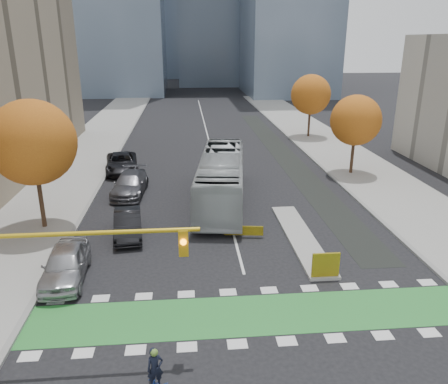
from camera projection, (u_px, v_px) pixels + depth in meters
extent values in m
plane|color=black|center=(260.00, 336.00, 17.82)|extent=(300.00, 300.00, 0.00)
cube|color=gray|center=(55.00, 188.00, 35.47)|extent=(7.00, 120.00, 0.15)
cube|color=gray|center=(376.00, 179.00, 37.75)|extent=(7.00, 120.00, 0.15)
cube|color=gray|center=(99.00, 187.00, 35.77)|extent=(0.30, 120.00, 0.16)
cube|color=gray|center=(336.00, 180.00, 37.46)|extent=(0.30, 120.00, 0.16)
cube|color=#298032|center=(255.00, 314.00, 19.23)|extent=(20.00, 3.00, 0.01)
cube|color=silver|center=(208.00, 136.00, 55.45)|extent=(0.15, 70.00, 0.01)
cube|color=black|center=(283.00, 153.00, 46.68)|extent=(2.50, 50.00, 0.01)
cube|color=gray|center=(300.00, 237.00, 26.60)|extent=(1.60, 10.00, 0.16)
cube|color=yellow|center=(326.00, 265.00, 21.85)|extent=(1.40, 0.12, 1.30)
cylinder|color=#332114|center=(40.00, 190.00, 27.24)|extent=(0.28, 0.28, 5.25)
sphere|color=#944012|center=(33.00, 143.00, 26.25)|extent=(5.20, 5.20, 5.20)
cylinder|color=#332114|center=(353.00, 149.00, 38.79)|extent=(0.28, 0.28, 4.55)
sphere|color=#944012|center=(356.00, 120.00, 37.93)|extent=(4.40, 4.40, 4.40)
cylinder|color=#332114|center=(309.00, 118.00, 53.83)|extent=(0.28, 0.28, 4.90)
sphere|color=#944012|center=(311.00, 94.00, 52.91)|extent=(4.80, 4.80, 4.80)
cylinder|color=#BF9914|center=(82.00, 233.00, 15.13)|extent=(8.20, 0.16, 0.16)
cube|color=#BF9914|center=(183.00, 243.00, 15.59)|extent=(0.35, 0.28, 1.00)
sphere|color=orange|center=(183.00, 242.00, 15.39)|extent=(0.22, 0.22, 0.22)
imported|color=black|center=(155.00, 368.00, 14.40)|extent=(0.63, 0.51, 1.51)
sphere|color=#597F2D|center=(154.00, 353.00, 14.20)|extent=(0.26, 0.26, 0.26)
imported|color=#A8ADB0|center=(221.00, 178.00, 32.08)|extent=(4.79, 13.56, 3.70)
imported|color=#A7A8AD|center=(65.00, 264.00, 21.84)|extent=(2.28, 5.09, 1.70)
imported|color=black|center=(128.00, 224.00, 26.81)|extent=(2.15, 4.81, 1.53)
imported|color=#55555A|center=(130.00, 184.00, 34.10)|extent=(2.73, 5.89, 1.66)
imported|color=black|center=(122.00, 163.00, 39.98)|extent=(3.54, 6.33, 1.67)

